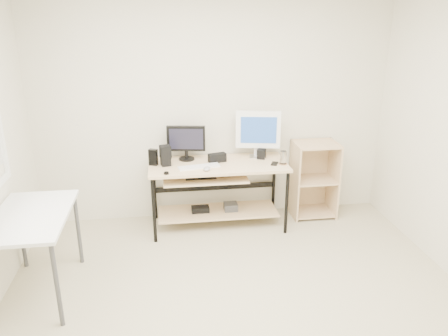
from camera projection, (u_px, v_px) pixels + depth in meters
room at (227, 162)px, 3.04m from camera, size 4.01×4.01×2.62m
desk at (216, 181)px, 4.83m from camera, size 1.50×0.65×0.75m
side_table at (32, 223)px, 3.58m from camera, size 0.60×1.00×0.75m
shelf_unit at (313, 178)px, 5.16m from camera, size 0.50×0.40×0.90m
black_monitor at (186, 141)px, 4.81m from camera, size 0.42×0.18×0.39m
white_imac at (258, 131)px, 4.86m from camera, size 0.50×0.16×0.53m
keyboard at (199, 167)px, 4.63m from camera, size 0.46×0.20×0.02m
mouse at (207, 169)px, 4.54m from camera, size 0.10×0.12×0.04m
center_speaker at (217, 158)px, 4.79m from camera, size 0.21×0.13×0.10m
speaker_left at (165, 155)px, 4.66m from camera, size 0.13×0.13×0.22m
speaker_right at (261, 154)px, 4.90m from camera, size 0.12×0.12×0.11m
audio_controller at (153, 157)px, 4.68m from camera, size 0.10×0.09×0.18m
volume_puck at (166, 173)px, 4.44m from camera, size 0.06×0.06×0.02m
smartphone at (275, 164)px, 4.74m from camera, size 0.11×0.14×0.01m
coaster at (283, 164)px, 4.74m from camera, size 0.09×0.09×0.01m
drinking_glass at (283, 157)px, 4.71m from camera, size 0.07×0.07×0.14m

